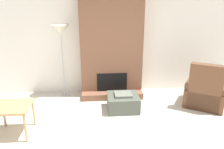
{
  "coord_description": "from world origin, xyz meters",
  "views": [
    {
      "loc": [
        -0.41,
        -2.55,
        2.3
      ],
      "look_at": [
        0.0,
        2.57,
        0.59
      ],
      "focal_mm": 35.0,
      "sensor_mm": 36.0,
      "label": 1
    }
  ],
  "objects_px": {
    "armchair": "(205,94)",
    "side_table": "(12,110)",
    "floor_lamp_left": "(61,32)",
    "ottoman": "(123,102)"
  },
  "relations": [
    {
      "from": "armchair",
      "to": "side_table",
      "type": "distance_m",
      "value": 4.05
    },
    {
      "from": "ottoman",
      "to": "side_table",
      "type": "relative_size",
      "value": 1.07
    },
    {
      "from": "side_table",
      "to": "armchair",
      "type": "bearing_deg",
      "value": 11.41
    },
    {
      "from": "side_table",
      "to": "floor_lamp_left",
      "type": "bearing_deg",
      "value": 67.82
    },
    {
      "from": "armchair",
      "to": "floor_lamp_left",
      "type": "xyz_separation_m",
      "value": [
        -3.28,
        0.89,
        1.31
      ]
    },
    {
      "from": "side_table",
      "to": "floor_lamp_left",
      "type": "distance_m",
      "value": 2.15
    },
    {
      "from": "armchair",
      "to": "side_table",
      "type": "height_order",
      "value": "armchair"
    },
    {
      "from": "armchair",
      "to": "side_table",
      "type": "bearing_deg",
      "value": 43.49
    },
    {
      "from": "ottoman",
      "to": "armchair",
      "type": "bearing_deg",
      "value": 0.7
    },
    {
      "from": "ottoman",
      "to": "side_table",
      "type": "height_order",
      "value": "side_table"
    }
  ]
}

